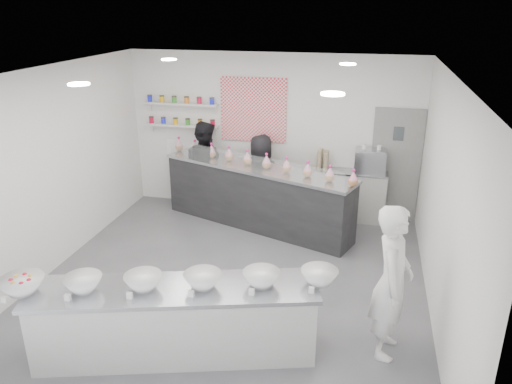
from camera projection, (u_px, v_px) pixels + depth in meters
floor at (230, 285)px, 7.20m from camera, size 6.00×6.00×0.00m
ceiling at (225, 74)px, 6.13m from camera, size 6.00×6.00×0.00m
back_wall at (272, 134)px, 9.40m from camera, size 5.50×0.00×5.50m
left_wall at (46, 173)px, 7.25m from camera, size 0.00×6.00×6.00m
right_wall at (444, 206)px, 6.09m from camera, size 0.00×6.00×6.00m
back_door at (395, 166)px, 9.05m from camera, size 0.88×0.04×2.10m
pattern_panel at (253, 110)px, 9.29m from camera, size 1.25×0.03×1.20m
jar_shelf_lower at (182, 125)px, 9.64m from camera, size 1.45×0.22×0.04m
jar_shelf_upper at (181, 104)px, 9.49m from camera, size 1.45×0.22×0.04m
preserve_jars at (181, 111)px, 9.52m from camera, size 1.45×0.10×0.56m
downlight_0 at (79, 84)px, 5.53m from camera, size 0.24×0.24×0.02m
downlight_1 at (333, 94)px, 4.94m from camera, size 0.24×0.24×0.02m
downlight_2 at (169, 59)px, 7.89m from camera, size 0.24×0.24×0.02m
downlight_3 at (348, 64)px, 7.30m from camera, size 0.24×0.24×0.02m
prep_counter at (176, 321)px, 5.67m from camera, size 3.29×1.60×0.88m
back_bar at (257, 197)px, 8.93m from camera, size 3.66×1.90×1.13m
sneeze_guard at (246, 163)px, 8.43m from camera, size 3.38×1.27×0.31m
espresso_ledge at (351, 196)px, 9.24m from camera, size 1.27×0.41×0.95m
espresso_machine at (370, 162)px, 8.93m from camera, size 0.55×0.38×0.42m
cup_stacks at (323, 160)px, 9.12m from camera, size 0.26×0.24×0.35m
prep_bowls at (173, 281)px, 5.48m from camera, size 3.67×1.53×0.17m
label_cards at (141, 309)px, 5.07m from camera, size 3.31×0.04×0.07m
cookie_bags at (257, 159)px, 8.68m from camera, size 3.57×1.46×0.28m
woman_prep at (392, 282)px, 5.55m from camera, size 0.50×0.71×1.83m
staff_left at (205, 167)px, 9.51m from camera, size 1.03×0.92×1.77m
staff_right at (261, 176)px, 9.31m from camera, size 0.86×0.66×1.58m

